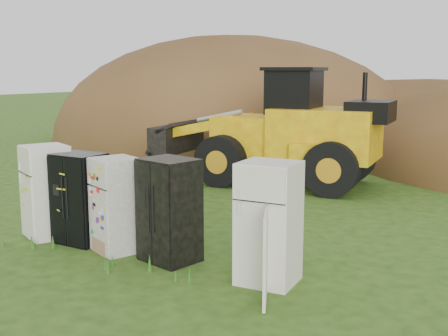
# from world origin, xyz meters

# --- Properties ---
(ground) EXTENTS (120.00, 120.00, 0.00)m
(ground) POSITION_xyz_m (0.00, 0.00, 0.00)
(ground) COLOR #2A4713
(ground) RESTS_ON ground
(fridge_leftmost) EXTENTS (1.03, 1.02, 1.80)m
(fridge_leftmost) POSITION_xyz_m (-2.40, -0.04, 0.90)
(fridge_leftmost) COLOR white
(fridge_leftmost) RESTS_ON ground
(fridge_black_side) EXTENTS (0.89, 0.71, 1.70)m
(fridge_black_side) POSITION_xyz_m (-1.57, 0.02, 0.85)
(fridge_black_side) COLOR black
(fridge_black_side) RESTS_ON ground
(fridge_sticker) EXTENTS (0.96, 0.93, 1.70)m
(fridge_sticker) POSITION_xyz_m (-0.62, -0.03, 0.85)
(fridge_sticker) COLOR silver
(fridge_sticker) RESTS_ON ground
(fridge_dark_mid) EXTENTS (1.04, 0.91, 1.76)m
(fridge_dark_mid) POSITION_xyz_m (0.49, 0.04, 0.88)
(fridge_dark_mid) COLOR black
(fridge_dark_mid) RESTS_ON ground
(fridge_open_door) EXTENTS (0.91, 0.85, 1.87)m
(fridge_open_door) POSITION_xyz_m (2.38, 0.02, 0.94)
(fridge_open_door) COLOR white
(fridge_open_door) RESTS_ON ground
(wheel_loader) EXTENTS (7.09, 3.47, 3.31)m
(wheel_loader) POSITION_xyz_m (-1.23, 7.03, 1.65)
(wheel_loader) COLOR yellow
(wheel_loader) RESTS_ON ground
(dirt_mound_left) EXTENTS (17.54, 13.16, 9.57)m
(dirt_mound_left) POSITION_xyz_m (-7.05, 14.49, 0.00)
(dirt_mound_left) COLOR #4E3319
(dirt_mound_left) RESTS_ON ground
(dirt_mound_back) EXTENTS (18.40, 12.27, 5.75)m
(dirt_mound_back) POSITION_xyz_m (1.05, 17.83, 0.00)
(dirt_mound_back) COLOR #4E3319
(dirt_mound_back) RESTS_ON ground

